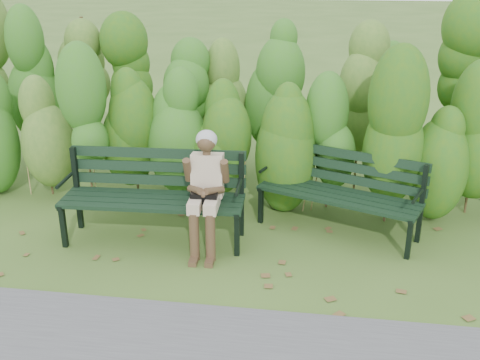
# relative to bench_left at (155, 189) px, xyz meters

# --- Properties ---
(ground) EXTENTS (80.00, 80.00, 0.00)m
(ground) POSITION_rel_bench_left_xyz_m (0.96, -0.34, -0.59)
(ground) COLOR #3A571F
(hedge_band) EXTENTS (11.04, 1.67, 2.42)m
(hedge_band) POSITION_rel_bench_left_xyz_m (0.96, 1.52, 0.67)
(hedge_band) COLOR #47381E
(hedge_band) RESTS_ON ground
(leaf_litter) EXTENTS (5.67, 2.15, 0.01)m
(leaf_litter) POSITION_rel_bench_left_xyz_m (1.21, -0.40, -0.59)
(leaf_litter) COLOR brown
(leaf_litter) RESTS_ON ground
(bench_left) EXTENTS (2.03, 0.74, 1.00)m
(bench_left) POSITION_rel_bench_left_xyz_m (0.00, 0.00, 0.00)
(bench_left) COLOR black
(bench_left) RESTS_ON ground
(bench_right) EXTENTS (1.94, 1.24, 0.92)m
(bench_right) POSITION_rel_bench_left_xyz_m (2.07, 0.50, -0.05)
(bench_right) COLOR black
(bench_right) RESTS_ON ground
(seated_woman) EXTENTS (0.49, 0.72, 1.31)m
(seated_woman) POSITION_rel_bench_left_xyz_m (0.62, -0.17, 0.17)
(seated_woman) COLOR #B8A28E
(seated_woman) RESTS_ON ground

